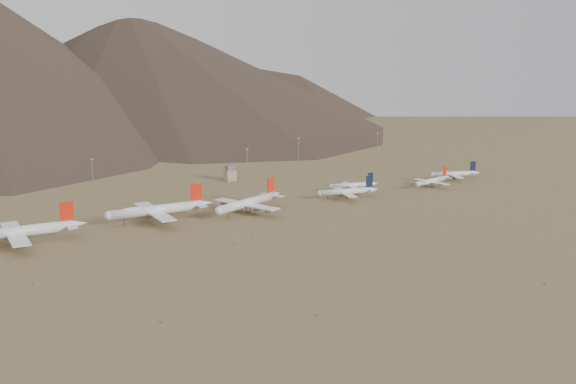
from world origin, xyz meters
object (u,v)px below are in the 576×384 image
widebody_west (18,232)px  narrowbody_a (347,191)px  widebody_centre (157,210)px  narrowbody_b (353,185)px  control_tower (230,174)px  widebody_east (247,203)px

widebody_west → narrowbody_a: (220.77, -2.31, -2.32)m
widebody_west → widebody_centre: widebody_west is taller
narrowbody_b → widebody_west: bearing=-161.3°
widebody_centre → control_tower: (95.25, 88.66, -1.83)m
widebody_east → narrowbody_a: size_ratio=1.35×
widebody_west → narrowbody_a: bearing=2.9°
widebody_centre → control_tower: widebody_centre is taller
widebody_east → narrowbody_b: size_ratio=1.61×
widebody_west → widebody_centre: bearing=8.8°
widebody_west → widebody_centre: 83.73m
widebody_west → widebody_east: 141.50m
widebody_west → widebody_east: size_ratio=1.17×
widebody_east → narrowbody_b: widebody_east is taller
control_tower → widebody_west: bearing=-151.6°
narrowbody_a → narrowbody_b: bearing=59.8°
widebody_east → narrowbody_a: (79.29, -0.19, -1.64)m
widebody_centre → widebody_east: size_ratio=1.15×
widebody_centre → narrowbody_a: bearing=-2.2°
widebody_west → control_tower: widebody_west is taller
narrowbody_a → control_tower: (-42.15, 98.76, 0.39)m
widebody_west → narrowbody_a: 220.79m
narrowbody_a → widebody_centre: bearing=-169.3°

